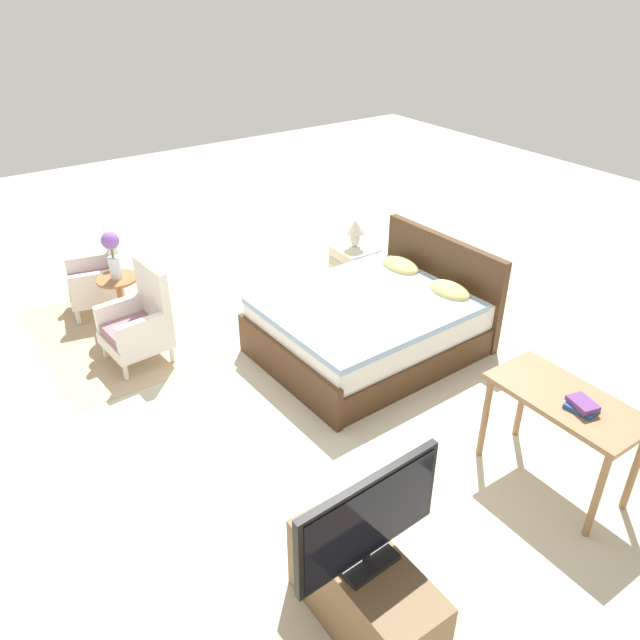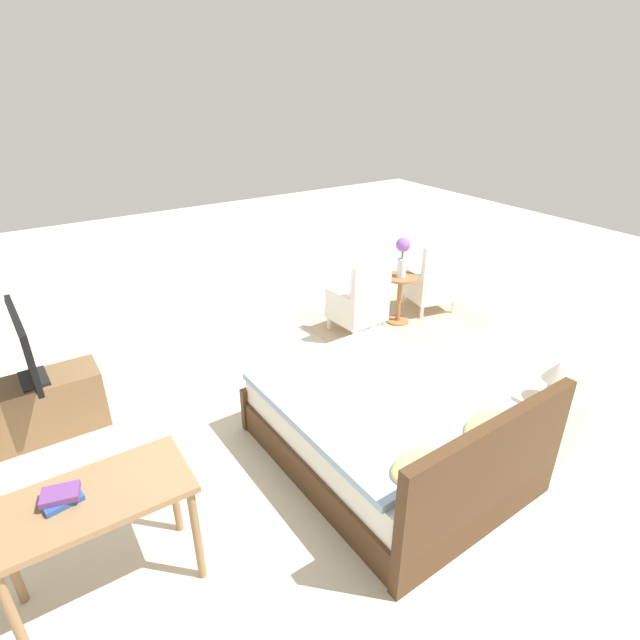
{
  "view_description": "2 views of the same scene",
  "coord_description": "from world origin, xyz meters",
  "px_view_note": "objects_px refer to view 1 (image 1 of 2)",
  "views": [
    {
      "loc": [
        3.81,
        -2.37,
        3.31
      ],
      "look_at": [
        0.23,
        0.12,
        0.76
      ],
      "focal_mm": 35.0,
      "sensor_mm": 36.0,
      "label": 1
    },
    {
      "loc": [
        2.05,
        3.24,
        2.79
      ],
      "look_at": [
        -0.1,
        -0.06,
        0.82
      ],
      "focal_mm": 28.0,
      "sensor_mm": 36.0,
      "label": 2
    }
  ],
  "objects_px": {
    "armchair_by_window_left": "(100,277)",
    "book_stack": "(582,405)",
    "side_table": "(121,298)",
    "tv_flatscreen": "(369,521)",
    "bed": "(373,323)",
    "tv_stand": "(364,594)",
    "flower_vase": "(112,250)",
    "armchair_by_window_right": "(140,323)",
    "table_lamp": "(355,230)",
    "vanity_desk": "(564,410)",
    "nightstand": "(354,270)"
  },
  "relations": [
    {
      "from": "table_lamp",
      "to": "bed",
      "type": "bearing_deg",
      "value": -29.07
    },
    {
      "from": "bed",
      "to": "armchair_by_window_right",
      "type": "xyz_separation_m",
      "value": [
        -1.13,
        -1.86,
        0.08
      ]
    },
    {
      "from": "tv_flatscreen",
      "to": "book_stack",
      "type": "relative_size",
      "value": 4.22
    },
    {
      "from": "armchair_by_window_right",
      "to": "tv_flatscreen",
      "type": "xyz_separation_m",
      "value": [
        3.35,
        0.0,
        0.46
      ]
    },
    {
      "from": "armchair_by_window_left",
      "to": "table_lamp",
      "type": "distance_m",
      "value": 2.77
    },
    {
      "from": "flower_vase",
      "to": "nightstand",
      "type": "relative_size",
      "value": 0.9
    },
    {
      "from": "armchair_by_window_left",
      "to": "book_stack",
      "type": "distance_m",
      "value": 4.86
    },
    {
      "from": "nightstand",
      "to": "bed",
      "type": "bearing_deg",
      "value": -29.04
    },
    {
      "from": "armchair_by_window_left",
      "to": "tv_stand",
      "type": "relative_size",
      "value": 0.96
    },
    {
      "from": "tv_stand",
      "to": "bed",
      "type": "bearing_deg",
      "value": 140.03
    },
    {
      "from": "flower_vase",
      "to": "bed",
      "type": "bearing_deg",
      "value": 47.09
    },
    {
      "from": "bed",
      "to": "vanity_desk",
      "type": "height_order",
      "value": "bed"
    },
    {
      "from": "side_table",
      "to": "armchair_by_window_left",
      "type": "bearing_deg",
      "value": -177.62
    },
    {
      "from": "table_lamp",
      "to": "tv_stand",
      "type": "xyz_separation_m",
      "value": [
        3.31,
        -2.47,
        -0.48
      ]
    },
    {
      "from": "table_lamp",
      "to": "vanity_desk",
      "type": "bearing_deg",
      "value": -11.51
    },
    {
      "from": "armchair_by_window_left",
      "to": "tv_flatscreen",
      "type": "bearing_deg",
      "value": 0.06
    },
    {
      "from": "side_table",
      "to": "tv_stand",
      "type": "distance_m",
      "value": 3.93
    },
    {
      "from": "nightstand",
      "to": "tv_flatscreen",
      "type": "xyz_separation_m",
      "value": [
        3.32,
        -2.47,
        0.58
      ]
    },
    {
      "from": "armchair_by_window_left",
      "to": "vanity_desk",
      "type": "height_order",
      "value": "armchair_by_window_left"
    },
    {
      "from": "tv_stand",
      "to": "book_stack",
      "type": "distance_m",
      "value": 1.86
    },
    {
      "from": "side_table",
      "to": "vanity_desk",
      "type": "bearing_deg",
      "value": 25.38
    },
    {
      "from": "armchair_by_window_left",
      "to": "book_stack",
      "type": "height_order",
      "value": "armchair_by_window_left"
    },
    {
      "from": "vanity_desk",
      "to": "flower_vase",
      "type": "bearing_deg",
      "value": -154.62
    },
    {
      "from": "table_lamp",
      "to": "book_stack",
      "type": "relative_size",
      "value": 1.54
    },
    {
      "from": "bed",
      "to": "side_table",
      "type": "height_order",
      "value": "bed"
    },
    {
      "from": "armchair_by_window_right",
      "to": "table_lamp",
      "type": "relative_size",
      "value": 2.79
    },
    {
      "from": "armchair_by_window_left",
      "to": "armchair_by_window_right",
      "type": "height_order",
      "value": "same"
    },
    {
      "from": "armchair_by_window_left",
      "to": "side_table",
      "type": "height_order",
      "value": "armchair_by_window_left"
    },
    {
      "from": "flower_vase",
      "to": "book_stack",
      "type": "relative_size",
      "value": 2.23
    },
    {
      "from": "bed",
      "to": "side_table",
      "type": "bearing_deg",
      "value": -132.91
    },
    {
      "from": "tv_stand",
      "to": "nightstand",
      "type": "bearing_deg",
      "value": 143.32
    },
    {
      "from": "flower_vase",
      "to": "table_lamp",
      "type": "bearing_deg",
      "value": 75.87
    },
    {
      "from": "bed",
      "to": "vanity_desk",
      "type": "bearing_deg",
      "value": -1.08
    },
    {
      "from": "nightstand",
      "to": "tv_stand",
      "type": "relative_size",
      "value": 0.55
    },
    {
      "from": "flower_vase",
      "to": "vanity_desk",
      "type": "xyz_separation_m",
      "value": [
        3.8,
        1.8,
        -0.26
      ]
    },
    {
      "from": "side_table",
      "to": "book_stack",
      "type": "xyz_separation_m",
      "value": [
        3.93,
        1.76,
        0.4
      ]
    },
    {
      "from": "tv_stand",
      "to": "side_table",
      "type": "bearing_deg",
      "value": 179.72
    },
    {
      "from": "book_stack",
      "to": "bed",
      "type": "bearing_deg",
      "value": 177.97
    },
    {
      "from": "table_lamp",
      "to": "tv_stand",
      "type": "bearing_deg",
      "value": -36.68
    },
    {
      "from": "armchair_by_window_left",
      "to": "tv_flatscreen",
      "type": "relative_size",
      "value": 1.02
    },
    {
      "from": "table_lamp",
      "to": "tv_flatscreen",
      "type": "height_order",
      "value": "tv_flatscreen"
    },
    {
      "from": "armchair_by_window_left",
      "to": "nightstand",
      "type": "relative_size",
      "value": 1.74
    },
    {
      "from": "tv_flatscreen",
      "to": "vanity_desk",
      "type": "relative_size",
      "value": 0.87
    },
    {
      "from": "vanity_desk",
      "to": "book_stack",
      "type": "bearing_deg",
      "value": -16.33
    },
    {
      "from": "armchair_by_window_right",
      "to": "table_lamp",
      "type": "xyz_separation_m",
      "value": [
        0.04,
        2.47,
        0.36
      ]
    },
    {
      "from": "armchair_by_window_left",
      "to": "tv_stand",
      "type": "xyz_separation_m",
      "value": [
        4.5,
        0.0,
        -0.12
      ]
    },
    {
      "from": "nightstand",
      "to": "tv_flatscreen",
      "type": "distance_m",
      "value": 4.17
    },
    {
      "from": "armchair_by_window_right",
      "to": "tv_flatscreen",
      "type": "bearing_deg",
      "value": 0.06
    },
    {
      "from": "bed",
      "to": "nightstand",
      "type": "xyz_separation_m",
      "value": [
        -1.09,
        0.61,
        -0.03
      ]
    },
    {
      "from": "table_lamp",
      "to": "vanity_desk",
      "type": "xyz_separation_m",
      "value": [
        3.18,
        -0.65,
        -0.11
      ]
    }
  ]
}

